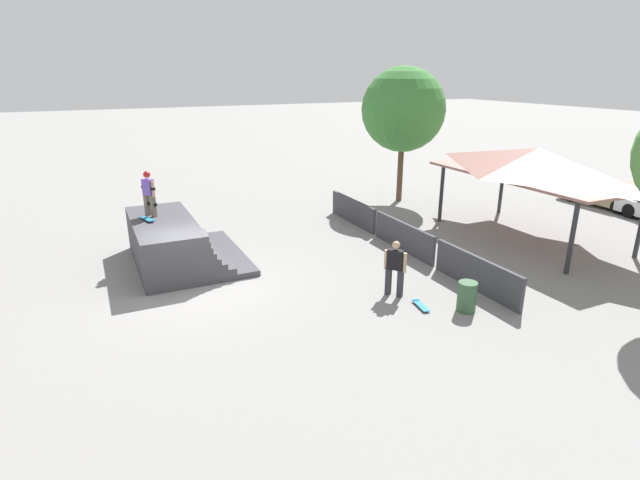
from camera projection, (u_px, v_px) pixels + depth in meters
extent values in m
plane|color=gray|center=(195.00, 286.00, 15.34)|extent=(160.00, 160.00, 0.00)
cube|color=#424247|center=(190.00, 258.00, 17.35)|extent=(4.68, 3.55, 0.20)
cube|color=#424247|center=(179.00, 255.00, 17.14)|extent=(4.68, 2.78, 0.20)
cube|color=#424247|center=(174.00, 250.00, 17.02)|extent=(4.68, 2.50, 0.20)
cube|color=#424247|center=(171.00, 245.00, 16.91)|extent=(4.68, 2.31, 0.20)
cube|color=#424247|center=(168.00, 240.00, 16.82)|extent=(4.68, 2.18, 0.20)
cube|color=#424247|center=(166.00, 234.00, 16.74)|extent=(4.68, 2.08, 0.20)
cube|color=#424247|center=(164.00, 229.00, 16.66)|extent=(4.68, 2.02, 0.20)
cube|color=#424247|center=(163.00, 223.00, 16.59)|extent=(4.68, 1.98, 0.20)
cylinder|color=silver|center=(193.00, 218.00, 16.97)|extent=(4.59, 0.07, 0.07)
cube|color=#6B6051|center=(153.00, 206.00, 16.87)|extent=(0.19, 0.19, 0.75)
cube|color=black|center=(154.00, 205.00, 16.88)|extent=(0.22, 0.20, 0.11)
cube|color=#6B6051|center=(147.00, 205.00, 17.04)|extent=(0.19, 0.19, 0.75)
cube|color=black|center=(148.00, 203.00, 17.05)|extent=(0.22, 0.20, 0.11)
cube|color=#6B4CB7|center=(148.00, 187.00, 16.75)|extent=(0.45, 0.38, 0.53)
cylinder|color=tan|center=(153.00, 189.00, 16.63)|extent=(0.14, 0.14, 0.53)
cylinder|color=black|center=(153.00, 189.00, 16.63)|extent=(0.21, 0.21, 0.08)
cylinder|color=tan|center=(143.00, 187.00, 16.90)|extent=(0.14, 0.14, 0.53)
cylinder|color=black|center=(143.00, 187.00, 16.89)|extent=(0.21, 0.21, 0.08)
sphere|color=tan|center=(147.00, 175.00, 16.62)|extent=(0.21, 0.21, 0.21)
sphere|color=#B21919|center=(147.00, 174.00, 16.61)|extent=(0.23, 0.23, 0.23)
cylinder|color=red|center=(152.00, 221.00, 16.42)|extent=(0.06, 0.04, 0.05)
cylinder|color=red|center=(148.00, 222.00, 16.33)|extent=(0.06, 0.04, 0.05)
cylinder|color=red|center=(146.00, 218.00, 16.75)|extent=(0.06, 0.04, 0.05)
cylinder|color=red|center=(142.00, 219.00, 16.66)|extent=(0.06, 0.04, 0.05)
cube|color=teal|center=(147.00, 219.00, 16.53)|extent=(0.78, 0.41, 0.02)
cube|color=teal|center=(152.00, 220.00, 16.28)|extent=(0.15, 0.22, 0.02)
cube|color=#2D2D33|center=(388.00, 281.00, 14.68)|extent=(0.22, 0.22, 0.83)
cube|color=#2D2D33|center=(400.00, 283.00, 14.53)|extent=(0.22, 0.22, 0.83)
cube|color=black|center=(395.00, 260.00, 14.38)|extent=(0.50, 0.46, 0.59)
cylinder|color=tan|center=(386.00, 260.00, 14.51)|extent=(0.16, 0.16, 0.59)
cylinder|color=tan|center=(405.00, 263.00, 14.27)|extent=(0.16, 0.16, 0.59)
sphere|color=tan|center=(396.00, 245.00, 14.23)|extent=(0.23, 0.23, 0.23)
cylinder|color=red|center=(415.00, 303.00, 14.18)|extent=(0.06, 0.04, 0.05)
cylinder|color=red|center=(419.00, 303.00, 14.21)|extent=(0.06, 0.04, 0.05)
cylinder|color=red|center=(422.00, 310.00, 13.75)|extent=(0.06, 0.04, 0.05)
cylinder|color=red|center=(427.00, 310.00, 13.78)|extent=(0.06, 0.04, 0.05)
cube|color=teal|center=(421.00, 305.00, 13.97)|extent=(0.78, 0.32, 0.02)
cube|color=teal|center=(415.00, 300.00, 14.28)|extent=(0.12, 0.21, 0.02)
cube|color=#3D3D42|center=(353.00, 211.00, 21.58)|extent=(3.62, 0.12, 1.05)
cube|color=#3D3D42|center=(403.00, 237.00, 18.28)|extent=(3.62, 0.12, 1.05)
cube|color=#3D3D42|center=(476.00, 273.00, 14.98)|extent=(3.62, 0.12, 1.05)
cylinder|color=#2D2D33|center=(441.00, 194.00, 21.55)|extent=(0.16, 0.16, 2.48)
cylinder|color=#2D2D33|center=(572.00, 238.00, 15.91)|extent=(0.16, 0.16, 2.48)
cylinder|color=#2D2D33|center=(502.00, 186.00, 22.94)|extent=(0.16, 0.16, 2.48)
cube|color=#9E6B60|center=(535.00, 175.00, 19.01)|extent=(7.74, 4.05, 0.10)
pyramid|color=#9E6B60|center=(537.00, 161.00, 18.84)|extent=(7.58, 3.97, 0.96)
cylinder|color=brown|center=(400.00, 171.00, 24.96)|extent=(0.28, 0.28, 3.06)
sphere|color=#3D7F38|center=(403.00, 109.00, 24.00)|extent=(4.04, 4.04, 4.04)
cylinder|color=#385B3D|center=(467.00, 297.00, 13.66)|extent=(0.52, 0.52, 0.85)
cube|color=tan|center=(604.00, 196.00, 24.37)|extent=(4.14, 1.62, 0.62)
cube|color=#283342|center=(604.00, 185.00, 24.29)|extent=(1.92, 1.36, 0.46)
cube|color=tan|center=(605.00, 180.00, 24.22)|extent=(1.83, 1.33, 0.04)
cylinder|color=black|center=(638.00, 203.00, 23.64)|extent=(0.64, 0.20, 0.64)
cylinder|color=black|center=(618.00, 207.00, 23.05)|extent=(0.64, 0.20, 0.64)
cylinder|color=black|center=(591.00, 192.00, 25.80)|extent=(0.64, 0.20, 0.64)
cylinder|color=black|center=(571.00, 195.00, 25.21)|extent=(0.64, 0.20, 0.64)
cylinder|color=black|center=(629.00, 211.00, 22.39)|extent=(0.66, 0.29, 0.64)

